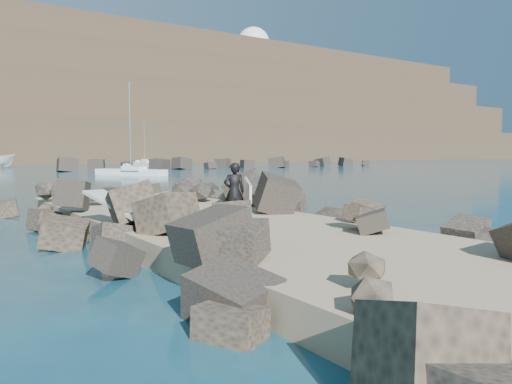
# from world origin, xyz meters

# --- Properties ---
(ground) EXTENTS (800.00, 800.00, 0.00)m
(ground) POSITION_xyz_m (0.00, 0.00, 0.00)
(ground) COLOR #0F384C
(ground) RESTS_ON ground
(jetty) EXTENTS (6.00, 26.00, 0.60)m
(jetty) POSITION_xyz_m (0.00, -2.00, 0.30)
(jetty) COLOR #8C7759
(jetty) RESTS_ON ground
(riprap_left) EXTENTS (2.60, 22.00, 1.00)m
(riprap_left) POSITION_xyz_m (-2.90, -1.50, 0.50)
(riprap_left) COLOR black
(riprap_left) RESTS_ON ground
(riprap_right) EXTENTS (2.60, 22.00, 1.00)m
(riprap_right) POSITION_xyz_m (2.90, -1.50, 0.50)
(riprap_right) COLOR #272321
(riprap_right) RESTS_ON ground
(breakwater_secondary) EXTENTS (52.00, 4.00, 1.20)m
(breakwater_secondary) POSITION_xyz_m (35.00, 55.00, 0.60)
(breakwater_secondary) COLOR black
(breakwater_secondary) RESTS_ON ground
(surfboard_resting) EXTENTS (1.14, 2.58, 0.08)m
(surfboard_resting) POSITION_xyz_m (-2.74, 1.34, 1.04)
(surfboard_resting) COLOR beige
(surfboard_resting) RESTS_ON riprap_left
(surfer_with_board) EXTENTS (1.30, 1.77, 1.61)m
(surfer_with_board) POSITION_xyz_m (0.31, 0.43, 1.41)
(surfer_with_board) COLOR black
(surfer_with_board) RESTS_ON jetty
(radome) EXTENTS (13.22, 13.22, 20.93)m
(radome) POSITION_xyz_m (108.50, 159.50, 44.17)
(radome) COLOR white
(radome) RESTS_ON headland
(sailboat_f) EXTENTS (3.58, 5.17, 6.55)m
(sailboat_f) POSITION_xyz_m (33.20, 90.50, 0.35)
(sailboat_f) COLOR white
(sailboat_f) RESTS_ON ground
(sailboat_d) EXTENTS (3.07, 7.21, 8.49)m
(sailboat_d) POSITION_xyz_m (27.15, 74.12, 0.35)
(sailboat_d) COLOR white
(sailboat_d) RESTS_ON ground
(sailboat_c) EXTENTS (5.77, 8.40, 10.16)m
(sailboat_c) POSITION_xyz_m (12.30, 40.96, 0.35)
(sailboat_c) COLOR white
(sailboat_c) RESTS_ON ground
(headland_buildings) EXTENTS (137.50, 30.50, 5.00)m
(headland_buildings) POSITION_xyz_m (16.81, 152.19, 33.97)
(headland_buildings) COLOR white
(headland_buildings) RESTS_ON headland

